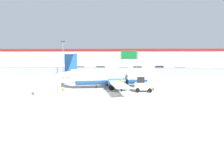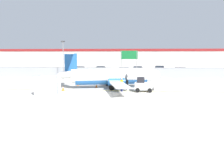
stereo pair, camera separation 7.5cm
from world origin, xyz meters
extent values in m
plane|color=#BCB7AD|center=(0.00, 0.00, 0.00)|extent=(140.00, 140.00, 0.00)
cube|color=yellow|center=(0.00, 2.00, 0.00)|extent=(84.00, 0.20, 0.01)
cube|color=gray|center=(0.00, 18.00, 1.00)|extent=(98.00, 0.04, 2.00)
cylinder|color=slate|center=(0.00, 18.00, 2.05)|extent=(98.00, 0.10, 0.10)
cube|color=#38383A|center=(0.00, 29.50, 0.06)|extent=(98.00, 17.00, 0.12)
cube|color=beige|center=(0.00, 48.00, 3.25)|extent=(91.00, 8.00, 6.50)
cube|color=maroon|center=(0.00, 44.00, 6.10)|extent=(91.00, 0.20, 0.80)
cylinder|color=white|center=(0.20, 4.55, 1.75)|extent=(11.35, 4.43, 1.90)
ellipsoid|color=white|center=(5.93, 5.90, 1.75)|extent=(2.93, 2.35, 1.80)
ellipsoid|color=white|center=(-5.54, 3.20, 1.95)|extent=(3.32, 1.74, 1.05)
cylinder|color=#1E5193|center=(0.20, 4.55, 1.23)|extent=(10.13, 3.75, 1.48)
cube|color=white|center=(0.29, 4.57, 1.18)|extent=(5.23, 15.94, 0.18)
cylinder|color=#1E5193|center=(-0.11, 7.15, 1.18)|extent=(2.35, 1.38, 0.90)
cone|color=black|center=(1.01, 7.41, 1.18)|extent=(0.54, 0.53, 0.44)
cylinder|color=#262626|center=(1.16, 7.45, 1.18)|extent=(0.52, 2.05, 2.10)
cylinder|color=#1E5193|center=(1.09, 2.09, 1.18)|extent=(2.35, 1.38, 0.90)
cone|color=black|center=(2.20, 2.35, 1.18)|extent=(0.54, 0.53, 0.44)
cylinder|color=#262626|center=(2.35, 2.39, 1.18)|extent=(0.52, 2.05, 2.10)
cube|color=#1E5193|center=(-5.26, 3.26, 3.30)|extent=(1.70, 0.57, 3.10)
cube|color=white|center=(-5.40, 3.23, 4.85)|extent=(2.17, 4.92, 0.14)
cylinder|color=#59595B|center=(4.04, 5.46, 0.79)|extent=(0.17, 0.17, 0.97)
cylinder|color=black|center=(4.04, 5.46, 0.30)|extent=(0.63, 0.35, 0.60)
cylinder|color=#59595B|center=(-0.60, 6.63, 0.83)|extent=(0.17, 0.17, 0.90)
cylinder|color=black|center=(-0.60, 6.63, 0.38)|extent=(0.79, 0.39, 0.76)
cylinder|color=#59595B|center=(0.41, 2.33, 0.83)|extent=(0.17, 0.17, 0.90)
cylinder|color=black|center=(0.41, 2.33, 0.38)|extent=(0.79, 0.39, 0.76)
cube|color=silver|center=(4.51, 1.59, 0.73)|extent=(2.21, 1.12, 0.90)
cube|color=black|center=(4.16, 1.59, 1.53)|extent=(0.91, 1.01, 0.70)
cube|color=black|center=(5.66, 1.58, 0.43)|extent=(0.17, 1.10, 0.30)
cylinder|color=black|center=(5.27, 2.18, 0.28)|extent=(0.56, 0.19, 0.56)
cylinder|color=black|center=(5.26, 0.98, 0.28)|extent=(0.56, 0.19, 0.56)
cylinder|color=black|center=(3.77, 2.20, 0.28)|extent=(0.56, 0.19, 0.56)
cylinder|color=black|center=(3.76, 1.00, 0.28)|extent=(0.56, 0.19, 0.56)
cylinder|color=#191E4C|center=(1.69, 1.74, 0.42)|extent=(0.23, 0.23, 0.85)
cylinder|color=#191E4C|center=(1.81, 1.59, 0.42)|extent=(0.23, 0.23, 0.85)
cylinder|color=yellow|center=(1.75, 1.67, 1.15)|extent=(0.48, 0.48, 0.60)
cylinder|color=yellow|center=(1.61, 1.84, 1.18)|extent=(0.14, 0.14, 0.55)
cylinder|color=yellow|center=(1.89, 1.50, 1.18)|extent=(0.14, 0.14, 0.55)
sphere|color=tan|center=(1.75, 1.67, 1.59)|extent=(0.22, 0.22, 0.22)
cube|color=silver|center=(-6.82, -1.30, 1.10)|extent=(2.65, 2.31, 2.20)
cube|color=#333338|center=(-6.82, -1.30, 1.10)|extent=(2.43, 0.41, 2.20)
cube|color=orange|center=(-5.87, 1.51, 0.02)|extent=(0.36, 0.36, 0.04)
cone|color=orange|center=(-5.87, 1.51, 0.34)|extent=(0.28, 0.28, 0.60)
cylinder|color=white|center=(-5.87, 1.51, 0.42)|extent=(0.17, 0.17, 0.08)
cube|color=orange|center=(-5.13, 6.53, 0.02)|extent=(0.36, 0.36, 0.04)
cone|color=orange|center=(-5.13, 6.53, 0.34)|extent=(0.28, 0.28, 0.60)
cylinder|color=white|center=(-5.13, 6.53, 0.42)|extent=(0.17, 0.17, 0.08)
cube|color=orange|center=(-1.97, 4.64, 0.02)|extent=(0.36, 0.36, 0.04)
cone|color=orange|center=(-1.97, 4.64, 0.34)|extent=(0.28, 0.28, 0.60)
cylinder|color=white|center=(-1.97, 4.64, 0.42)|extent=(0.17, 0.17, 0.08)
cube|color=slate|center=(-13.55, 23.45, 0.74)|extent=(4.21, 1.72, 0.80)
cube|color=#262D38|center=(-13.70, 23.45, 1.42)|extent=(2.21, 1.57, 0.56)
cylinder|color=black|center=(-12.15, 24.35, 0.42)|extent=(0.60, 0.20, 0.60)
cylinder|color=black|center=(-12.16, 22.55, 0.42)|extent=(0.60, 0.20, 0.60)
cylinder|color=black|center=(-14.95, 24.36, 0.42)|extent=(0.60, 0.20, 0.60)
cylinder|color=black|center=(-14.96, 22.56, 0.42)|extent=(0.60, 0.20, 0.60)
cube|color=navy|center=(-9.83, 28.86, 0.74)|extent=(4.21, 1.72, 0.80)
cube|color=#262D38|center=(-9.98, 28.86, 1.42)|extent=(2.21, 1.57, 0.56)
cylinder|color=black|center=(-8.43, 29.77, 0.42)|extent=(0.60, 0.20, 0.60)
cylinder|color=black|center=(-8.42, 27.97, 0.42)|extent=(0.60, 0.20, 0.60)
cylinder|color=black|center=(-11.23, 29.75, 0.42)|extent=(0.60, 0.20, 0.60)
cylinder|color=black|center=(-11.22, 27.95, 0.42)|extent=(0.60, 0.20, 0.60)
cube|color=#19662D|center=(-4.84, 30.03, 0.74)|extent=(4.23, 1.79, 0.80)
cube|color=#262D38|center=(-4.69, 30.03, 1.42)|extent=(2.23, 1.61, 0.56)
cylinder|color=black|center=(-6.26, 29.16, 0.42)|extent=(0.60, 0.21, 0.60)
cylinder|color=black|center=(-6.22, 30.96, 0.42)|extent=(0.60, 0.21, 0.60)
cylinder|color=black|center=(-3.46, 29.10, 0.42)|extent=(0.60, 0.21, 0.60)
cylinder|color=black|center=(-3.43, 30.90, 0.42)|extent=(0.60, 0.21, 0.60)
cube|color=black|center=(1.15, 25.69, 0.74)|extent=(4.38, 2.22, 0.80)
cube|color=#262D38|center=(1.30, 25.71, 1.42)|extent=(2.38, 1.83, 0.56)
cylinder|color=black|center=(-0.12, 24.62, 0.42)|extent=(0.62, 0.27, 0.60)
cylinder|color=black|center=(-0.35, 26.40, 0.42)|extent=(0.62, 0.27, 0.60)
cylinder|color=black|center=(2.66, 24.98, 0.42)|extent=(0.62, 0.27, 0.60)
cylinder|color=black|center=(2.43, 26.76, 0.42)|extent=(0.62, 0.27, 0.60)
cube|color=red|center=(4.63, 30.60, 0.74)|extent=(4.23, 1.78, 0.80)
cube|color=#262D38|center=(4.78, 30.61, 1.42)|extent=(2.23, 1.60, 0.56)
cylinder|color=black|center=(3.25, 29.68, 0.42)|extent=(0.60, 0.21, 0.60)
cylinder|color=black|center=(3.22, 31.47, 0.42)|extent=(0.60, 0.21, 0.60)
cylinder|color=black|center=(6.05, 29.73, 0.42)|extent=(0.60, 0.21, 0.60)
cylinder|color=black|center=(6.02, 31.53, 0.42)|extent=(0.60, 0.21, 0.60)
cube|color=silver|center=(10.61, 34.05, 0.74)|extent=(4.32, 2.02, 0.80)
cube|color=#262D38|center=(10.76, 34.06, 1.42)|extent=(2.31, 1.73, 0.56)
cylinder|color=black|center=(9.28, 33.04, 0.42)|extent=(0.61, 0.25, 0.60)
cylinder|color=black|center=(9.14, 34.83, 0.42)|extent=(0.61, 0.25, 0.60)
cylinder|color=black|center=(12.07, 33.26, 0.42)|extent=(0.61, 0.25, 0.60)
cylinder|color=black|center=(11.93, 35.05, 0.42)|extent=(0.61, 0.25, 0.60)
cube|color=red|center=(14.81, 26.54, 0.74)|extent=(4.27, 1.89, 0.80)
cube|color=#262D38|center=(14.66, 26.53, 1.42)|extent=(2.27, 1.66, 0.56)
cylinder|color=black|center=(16.17, 27.51, 0.42)|extent=(0.61, 0.23, 0.60)
cylinder|color=black|center=(16.25, 25.71, 0.42)|extent=(0.61, 0.23, 0.60)
cylinder|color=black|center=(13.37, 27.38, 0.42)|extent=(0.61, 0.23, 0.60)
cylinder|color=black|center=(13.46, 25.58, 0.42)|extent=(0.61, 0.23, 0.60)
cylinder|color=slate|center=(-9.91, 14.82, 3.50)|extent=(0.16, 0.16, 7.00)
cube|color=#333333|center=(-9.91, 14.82, 7.15)|extent=(0.70, 0.30, 0.24)
cylinder|color=slate|center=(1.01, 20.38, 2.75)|extent=(0.14, 0.14, 5.50)
cylinder|color=slate|center=(4.21, 20.38, 2.75)|extent=(0.14, 0.14, 5.50)
cube|color=#14662D|center=(2.61, 20.38, 4.60)|extent=(3.60, 0.10, 1.80)
camera|label=1|loc=(2.73, -25.96, 4.73)|focal=35.00mm
camera|label=2|loc=(2.80, -25.96, 4.73)|focal=35.00mm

